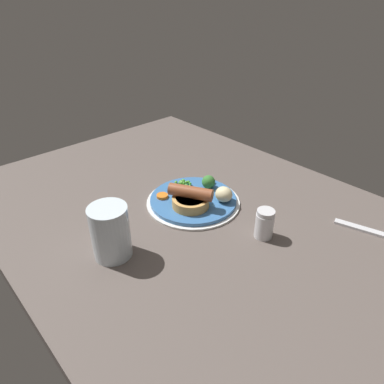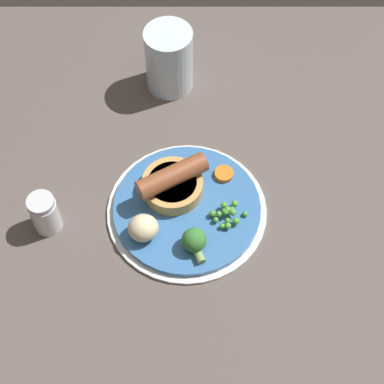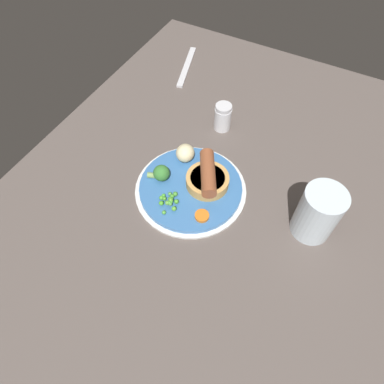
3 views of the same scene
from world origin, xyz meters
The scene contains 10 objects.
dining_table centered at (0.00, 0.00, 1.50)cm, with size 110.00×80.00×3.00cm, color #564C47.
dinner_plate centered at (1.46, -2.78, 3.57)cm, with size 23.08×23.08×1.40cm.
sausage_pudding centered at (-0.62, 0.13, 6.43)cm, with size 10.52×8.81×5.24cm.
pea_pile centered at (7.17, -4.47, 5.38)cm, with size 5.53×4.46×1.88cm.
broccoli_floret_far centered at (2.51, -9.17, 6.04)cm, with size 3.43×4.74×3.43cm.
potato_chunk_0 centered at (-4.49, -7.29, 6.28)cm, with size 3.96×4.23×3.77cm, color beige.
carrot_slice_0 centered at (6.89, 2.62, 4.77)cm, with size 2.80×2.80×0.74cm, color orange.
fork centered at (-34.93, -23.65, 3.30)cm, with size 18.00×1.60×0.60cm, color silver.
drinking_glass centered at (-1.44, 21.76, 8.57)cm, with size 7.61×7.61×11.15cm, color silver.
salt_shaker centered at (-18.30, -4.96, 6.27)cm, with size 3.97×3.97×6.63cm.
Camera 3 is at (37.63, 16.94, 61.30)cm, focal length 32.00 mm.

